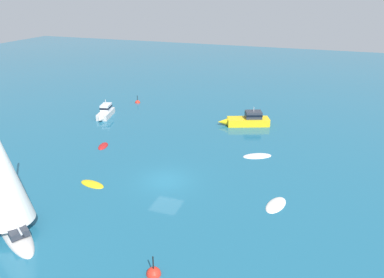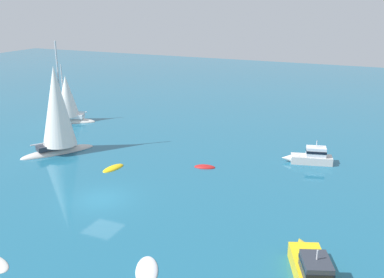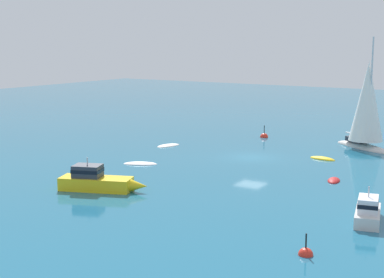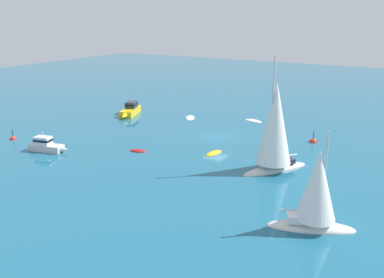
% 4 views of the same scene
% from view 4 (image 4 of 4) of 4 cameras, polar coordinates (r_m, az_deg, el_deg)
% --- Properties ---
extents(ground_plane, '(160.00, 160.00, 0.00)m').
position_cam_4_polar(ground_plane, '(51.77, 3.21, 0.28)').
color(ground_plane, '#1E607F').
extents(skiff, '(1.33, 2.06, 0.46)m').
position_cam_4_polar(skiff, '(46.75, -7.12, -1.62)').
color(skiff, '#B21E1E').
rests_on(skiff, ground).
extents(yacht, '(6.97, 5.19, 11.18)m').
position_cam_4_polar(yacht, '(40.43, 10.90, 1.24)').
color(yacht, silver).
rests_on(yacht, ground).
extents(launch, '(6.28, 3.49, 2.30)m').
position_cam_4_polar(launch, '(63.35, -8.15, 3.78)').
color(launch, yellow).
rests_on(launch, ground).
extents(motor_cruiser, '(2.19, 4.63, 2.19)m').
position_cam_4_polar(motor_cruiser, '(48.86, -18.59, -0.80)').
color(motor_cruiser, silver).
rests_on(motor_cruiser, ground).
extents(rib, '(2.55, 1.38, 0.45)m').
position_cam_4_polar(rib, '(45.77, 2.89, -1.90)').
color(rib, yellow).
rests_on(rib, ground).
extents(dinghy, '(1.90, 2.89, 0.35)m').
position_cam_4_polar(dinghy, '(59.86, 8.06, 2.37)').
color(dinghy, silver).
rests_on(dinghy, ground).
extents(skiff_1, '(3.14, 2.46, 0.38)m').
position_cam_4_polar(skiff_1, '(60.97, -0.26, 2.80)').
color(skiff_1, white).
rests_on(skiff_1, ground).
extents(yacht_1, '(3.89, 6.27, 7.46)m').
position_cam_4_polar(yacht_1, '(30.64, 15.97, -7.12)').
color(yacht_1, silver).
rests_on(yacht_1, ground).
extents(channel_buoy, '(0.74, 0.74, 1.47)m').
position_cam_4_polar(channel_buoy, '(54.91, -22.48, -0.02)').
color(channel_buoy, red).
rests_on(channel_buoy, ground).
extents(mooring_buoy, '(0.88, 0.88, 1.74)m').
position_cam_4_polar(mooring_buoy, '(51.52, 15.64, -0.39)').
color(mooring_buoy, red).
rests_on(mooring_buoy, ground).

